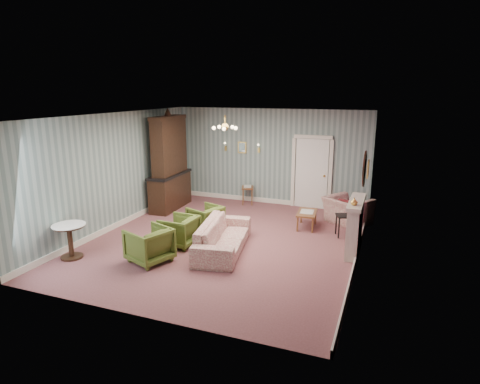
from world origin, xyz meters
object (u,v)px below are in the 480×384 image
at_px(dresser, 169,160).
at_px(wingback_chair, 348,206).
at_px(coffee_table, 307,220).
at_px(pedestal_table, 70,241).
at_px(fireplace, 355,226).
at_px(side_table_black, 344,226).
at_px(sofa_chintz, 223,231).
at_px(olive_chair_b, 179,229).
at_px(olive_chair_a, 149,243).
at_px(olive_chair_c, 205,218).

bearing_deg(dresser, wingback_chair, 1.96).
bearing_deg(coffee_table, pedestal_table, -139.04).
height_order(dresser, pedestal_table, dresser).
height_order(fireplace, pedestal_table, fireplace).
xyz_separation_m(fireplace, side_table_black, (-0.32, 0.87, -0.31)).
bearing_deg(sofa_chintz, olive_chair_b, 84.22).
distance_m(olive_chair_a, coffee_table, 4.15).
bearing_deg(fireplace, pedestal_table, -155.73).
bearing_deg(side_table_black, fireplace, -69.48).
bearing_deg(olive_chair_b, side_table_black, 122.01).
distance_m(olive_chair_b, fireplace, 3.89).
bearing_deg(dresser, coffee_table, -7.00).
height_order(olive_chair_b, fireplace, fireplace).
xyz_separation_m(wingback_chair, dresser, (-5.09, -0.40, 0.97)).
distance_m(olive_chair_a, side_table_black, 4.59).
distance_m(olive_chair_b, dresser, 3.25).
distance_m(sofa_chintz, dresser, 3.84).
height_order(olive_chair_c, dresser, dresser).
bearing_deg(olive_chair_c, sofa_chintz, 63.29).
bearing_deg(fireplace, olive_chair_c, -179.87).
relative_size(olive_chair_b, dresser, 0.26).
bearing_deg(pedestal_table, sofa_chintz, 28.45).
height_order(coffee_table, pedestal_table, pedestal_table).
bearing_deg(wingback_chair, pedestal_table, 74.63).
bearing_deg(coffee_table, fireplace, -42.76).
bearing_deg(olive_chair_c, olive_chair_a, 12.29).
bearing_deg(olive_chair_b, olive_chair_a, -4.06).
bearing_deg(coffee_table, side_table_black, -18.48).
xyz_separation_m(side_table_black, pedestal_table, (-5.19, -3.35, 0.10)).
relative_size(olive_chair_a, olive_chair_b, 1.06).
xyz_separation_m(wingback_chair, side_table_black, (0.03, -1.05, -0.20)).
height_order(sofa_chintz, side_table_black, sofa_chintz).
relative_size(olive_chair_a, wingback_chair, 0.74).
bearing_deg(side_table_black, dresser, 172.83).
height_order(olive_chair_c, wingback_chair, wingback_chair).
height_order(wingback_chair, side_table_black, wingback_chair).
distance_m(side_table_black, pedestal_table, 6.17).
bearing_deg(olive_chair_c, side_table_black, 125.29).
xyz_separation_m(olive_chair_b, olive_chair_c, (0.16, 1.03, -0.01)).
xyz_separation_m(olive_chair_c, side_table_black, (3.25, 0.87, -0.09)).
xyz_separation_m(olive_chair_b, dresser, (-1.71, 2.55, 1.07)).
distance_m(olive_chair_a, olive_chair_b, 1.03).
xyz_separation_m(wingback_chair, fireplace, (0.35, -1.91, 0.11)).
distance_m(wingback_chair, coffee_table, 1.21).
bearing_deg(fireplace, wingback_chair, 100.46).
xyz_separation_m(olive_chair_c, coffee_table, (2.29, 1.19, -0.15)).
distance_m(olive_chair_b, pedestal_table, 2.29).
height_order(olive_chair_a, wingback_chair, wingback_chair).
xyz_separation_m(olive_chair_c, wingback_chair, (3.22, 1.92, 0.11)).
bearing_deg(dresser, sofa_chintz, -44.36).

